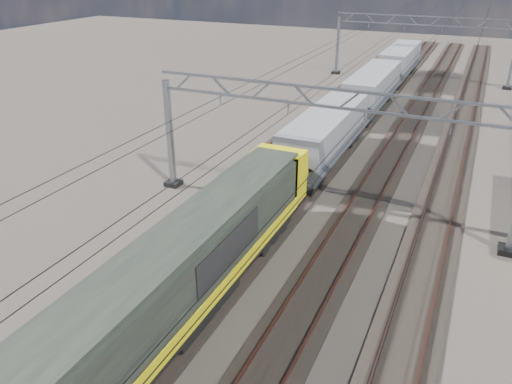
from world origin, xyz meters
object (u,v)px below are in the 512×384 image
at_px(catenary_gantry_mid, 323,148).
at_px(catenary_gantry_far, 421,46).
at_px(hopper_wagon_lead, 326,133).
at_px(hopper_wagon_third, 400,60).
at_px(hopper_wagon_mid, 373,87).
at_px(locomotive, 187,267).

distance_m(catenary_gantry_mid, catenary_gantry_far, 36.00).
xyz_separation_m(hopper_wagon_lead, hopper_wagon_third, (0.00, 28.40, 0.00)).
bearing_deg(catenary_gantry_far, hopper_wagon_mid, -97.86).
distance_m(catenary_gantry_far, hopper_wagon_lead, 28.80).
xyz_separation_m(catenary_gantry_mid, locomotive, (-2.00, -10.38, -1.58)).
bearing_deg(locomotive, hopper_wagon_lead, 90.00).
bearing_deg(catenary_gantry_far, hopper_wagon_lead, -93.99).
height_order(hopper_wagon_lead, hopper_wagon_third, same).
xyz_separation_m(locomotive, hopper_wagon_third, (-0.00, 46.10, -0.09)).
xyz_separation_m(catenary_gantry_mid, catenary_gantry_far, (0.00, 36.00, 0.00)).
height_order(catenary_gantry_far, hopper_wagon_third, catenary_gantry_far).
xyz_separation_m(catenary_gantry_mid, hopper_wagon_third, (-2.00, 35.72, -1.67)).
height_order(catenary_gantry_mid, catenary_gantry_far, same).
relative_size(locomotive, hopper_wagon_lead, 1.62).
distance_m(hopper_wagon_lead, hopper_wagon_third, 28.40).
xyz_separation_m(locomotive, hopper_wagon_lead, (-0.00, 17.70, -0.09)).
bearing_deg(catenary_gantry_mid, hopper_wagon_mid, 95.31).
bearing_deg(hopper_wagon_mid, catenary_gantry_far, 82.14).
distance_m(locomotive, hopper_wagon_lead, 17.70).
distance_m(hopper_wagon_mid, hopper_wagon_third, 14.20).
height_order(locomotive, hopper_wagon_mid, locomotive).
distance_m(hopper_wagon_lead, hopper_wagon_mid, 14.20).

